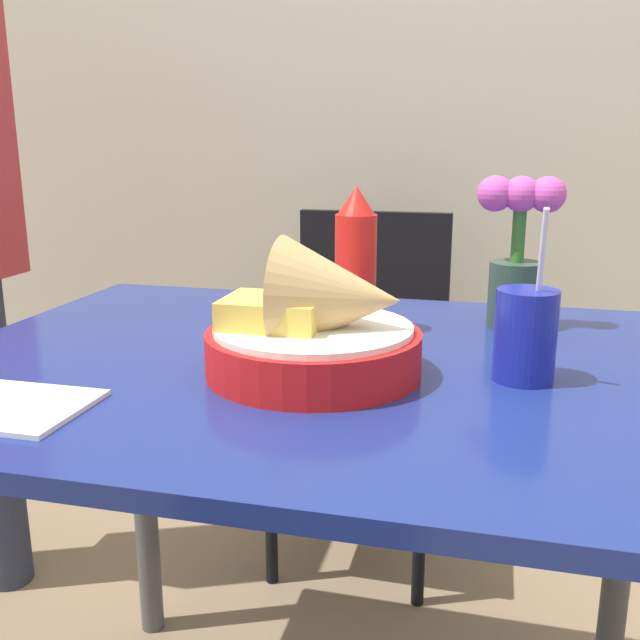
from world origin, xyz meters
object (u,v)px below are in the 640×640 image
at_px(food_basket, 321,327).
at_px(drink_cup, 525,338).
at_px(chair_far_window, 367,355).
at_px(flower_vase, 517,253).
at_px(ketchup_bottle, 356,262).

xyz_separation_m(food_basket, drink_cup, (0.25, 0.04, -0.01)).
height_order(chair_far_window, food_basket, food_basket).
xyz_separation_m(chair_far_window, drink_cup, (0.35, -0.88, 0.31)).
xyz_separation_m(chair_far_window, flower_vase, (0.35, -0.61, 0.38)).
bearing_deg(flower_vase, ketchup_bottle, -160.11).
bearing_deg(food_basket, flower_vase, 51.91).
bearing_deg(chair_far_window, flower_vase, -60.47).
bearing_deg(drink_cup, ketchup_bottle, 144.37).
bearing_deg(ketchup_bottle, food_basket, -89.93).
xyz_separation_m(ketchup_bottle, drink_cup, (0.25, -0.18, -0.05)).
bearing_deg(food_basket, chair_far_window, 96.46).
bearing_deg(food_basket, drink_cup, 9.24).
height_order(food_basket, flower_vase, flower_vase).
distance_m(food_basket, drink_cup, 0.25).
distance_m(chair_far_window, flower_vase, 0.79).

